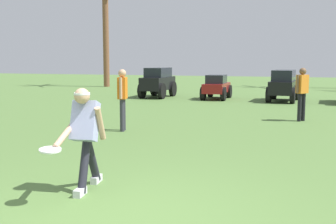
{
  "coord_description": "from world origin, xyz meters",
  "views": [
    {
      "loc": [
        1.95,
        -4.21,
        1.82
      ],
      "look_at": [
        -0.26,
        2.69,
        0.9
      ],
      "focal_mm": 45.0,
      "sensor_mm": 36.0,
      "label": 1
    }
  ],
  "objects_px": {
    "frisbee_thrower": "(85,134)",
    "palm_tree_far_left": "(106,21)",
    "parked_car_slot_a": "(158,82)",
    "teammate_near_sideline": "(122,94)",
    "frisbee_in_flight": "(50,150)",
    "teammate_deep": "(302,89)",
    "parked_car_slot_c": "(283,84)",
    "parked_car_slot_b": "(217,87)"
  },
  "relations": [
    {
      "from": "frisbee_thrower",
      "to": "parked_car_slot_a",
      "type": "relative_size",
      "value": 0.6
    },
    {
      "from": "teammate_deep",
      "to": "frisbee_thrower",
      "type": "bearing_deg",
      "value": -109.74
    },
    {
      "from": "parked_car_slot_a",
      "to": "parked_car_slot_b",
      "type": "relative_size",
      "value": 1.08
    },
    {
      "from": "teammate_near_sideline",
      "to": "parked_car_slot_c",
      "type": "height_order",
      "value": "teammate_near_sideline"
    },
    {
      "from": "frisbee_thrower",
      "to": "palm_tree_far_left",
      "type": "xyz_separation_m",
      "value": [
        -9.51,
        20.1,
        3.42
      ]
    },
    {
      "from": "teammate_deep",
      "to": "teammate_near_sideline",
      "type": "bearing_deg",
      "value": -143.73
    },
    {
      "from": "teammate_near_sideline",
      "to": "teammate_deep",
      "type": "xyz_separation_m",
      "value": [
        4.3,
        3.15,
        0.0
      ]
    },
    {
      "from": "teammate_near_sideline",
      "to": "teammate_deep",
      "type": "relative_size",
      "value": 1.0
    },
    {
      "from": "palm_tree_far_left",
      "to": "frisbee_in_flight",
      "type": "bearing_deg",
      "value": -65.68
    },
    {
      "from": "teammate_near_sideline",
      "to": "frisbee_in_flight",
      "type": "bearing_deg",
      "value": -75.37
    },
    {
      "from": "frisbee_thrower",
      "to": "frisbee_in_flight",
      "type": "relative_size",
      "value": 3.78
    },
    {
      "from": "parked_car_slot_c",
      "to": "palm_tree_far_left",
      "type": "height_order",
      "value": "palm_tree_far_left"
    },
    {
      "from": "parked_car_slot_c",
      "to": "frisbee_thrower",
      "type": "bearing_deg",
      "value": -98.34
    },
    {
      "from": "teammate_deep",
      "to": "parked_car_slot_b",
      "type": "relative_size",
      "value": 0.71
    },
    {
      "from": "frisbee_thrower",
      "to": "frisbee_in_flight",
      "type": "xyz_separation_m",
      "value": [
        -0.12,
        -0.67,
        -0.1
      ]
    },
    {
      "from": "frisbee_thrower",
      "to": "parked_car_slot_b",
      "type": "bearing_deg",
      "value": 93.82
    },
    {
      "from": "parked_car_slot_b",
      "to": "parked_car_slot_c",
      "type": "relative_size",
      "value": 0.89
    },
    {
      "from": "parked_car_slot_b",
      "to": "palm_tree_far_left",
      "type": "bearing_deg",
      "value": 143.74
    },
    {
      "from": "frisbee_thrower",
      "to": "frisbee_in_flight",
      "type": "height_order",
      "value": "frisbee_thrower"
    },
    {
      "from": "frisbee_in_flight",
      "to": "palm_tree_far_left",
      "type": "relative_size",
      "value": 0.05
    },
    {
      "from": "parked_car_slot_b",
      "to": "parked_car_slot_c",
      "type": "distance_m",
      "value": 2.94
    },
    {
      "from": "parked_car_slot_b",
      "to": "parked_car_slot_c",
      "type": "height_order",
      "value": "parked_car_slot_c"
    },
    {
      "from": "parked_car_slot_b",
      "to": "parked_car_slot_c",
      "type": "xyz_separation_m",
      "value": [
        2.93,
        -0.1,
        0.16
      ]
    },
    {
      "from": "teammate_deep",
      "to": "parked_car_slot_a",
      "type": "bearing_deg",
      "value": 137.33
    },
    {
      "from": "frisbee_thrower",
      "to": "teammate_near_sideline",
      "type": "distance_m",
      "value": 4.88
    },
    {
      "from": "frisbee_in_flight",
      "to": "teammate_near_sideline",
      "type": "distance_m",
      "value": 5.49
    },
    {
      "from": "frisbee_thrower",
      "to": "parked_car_slot_a",
      "type": "height_order",
      "value": "frisbee_thrower"
    },
    {
      "from": "parked_car_slot_a",
      "to": "palm_tree_far_left",
      "type": "xyz_separation_m",
      "value": [
        -5.75,
        6.27,
        3.48
      ]
    },
    {
      "from": "teammate_deep",
      "to": "parked_car_slot_c",
      "type": "height_order",
      "value": "teammate_deep"
    },
    {
      "from": "teammate_near_sideline",
      "to": "parked_car_slot_a",
      "type": "relative_size",
      "value": 0.66
    },
    {
      "from": "teammate_near_sideline",
      "to": "parked_car_slot_c",
      "type": "xyz_separation_m",
      "value": [
        3.51,
        9.07,
        -0.22
      ]
    },
    {
      "from": "frisbee_thrower",
      "to": "parked_car_slot_b",
      "type": "distance_m",
      "value": 13.83
    },
    {
      "from": "palm_tree_far_left",
      "to": "parked_car_slot_a",
      "type": "bearing_deg",
      "value": -47.46
    },
    {
      "from": "teammate_deep",
      "to": "palm_tree_far_left",
      "type": "xyz_separation_m",
      "value": [
        -12.3,
        12.31,
        3.28
      ]
    },
    {
      "from": "frisbee_thrower",
      "to": "parked_car_slot_b",
      "type": "height_order",
      "value": "frisbee_thrower"
    },
    {
      "from": "teammate_near_sideline",
      "to": "frisbee_thrower",
      "type": "bearing_deg",
      "value": -72.04
    },
    {
      "from": "teammate_near_sideline",
      "to": "palm_tree_far_left",
      "type": "relative_size",
      "value": 0.21
    },
    {
      "from": "frisbee_thrower",
      "to": "parked_car_slot_c",
      "type": "bearing_deg",
      "value": 81.66
    },
    {
      "from": "frisbee_thrower",
      "to": "parked_car_slot_a",
      "type": "distance_m",
      "value": 14.33
    },
    {
      "from": "frisbee_thrower",
      "to": "parked_car_slot_c",
      "type": "height_order",
      "value": "frisbee_thrower"
    },
    {
      "from": "teammate_deep",
      "to": "frisbee_in_flight",
      "type": "bearing_deg",
      "value": -108.99
    },
    {
      "from": "teammate_near_sideline",
      "to": "teammate_deep",
      "type": "bearing_deg",
      "value": 36.27
    }
  ]
}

